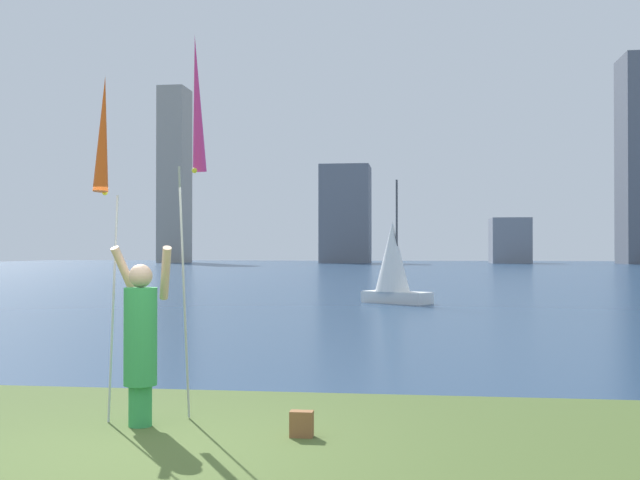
% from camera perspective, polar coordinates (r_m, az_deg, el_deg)
% --- Properties ---
extents(ground, '(120.00, 138.00, 0.12)m').
position_cam_1_polar(ground, '(57.94, 4.88, -2.57)').
color(ground, '#475B28').
extents(person, '(0.69, 0.51, 1.89)m').
position_cam_1_polar(person, '(8.46, -12.93, -6.92)').
color(person, green).
rests_on(person, ground).
extents(kite_flag_left, '(0.16, 0.56, 3.70)m').
position_cam_1_polar(kite_flag_left, '(8.59, -15.51, 6.98)').
color(kite_flag_left, '#B2B2B7').
rests_on(kite_flag_left, ground).
extents(kite_flag_right, '(0.16, 0.86, 4.26)m').
position_cam_1_polar(kite_flag_right, '(9.08, -8.97, 9.26)').
color(kite_flag_right, '#B2B2B7').
rests_on(kite_flag_right, ground).
extents(bag, '(0.23, 0.13, 0.26)m').
position_cam_1_polar(bag, '(7.91, -1.35, -13.25)').
color(bag, brown).
rests_on(bag, ground).
extents(sailboat_1, '(2.51, 2.07, 4.25)m').
position_cam_1_polar(sailboat_1, '(27.07, 5.37, -1.78)').
color(sailboat_1, white).
rests_on(sailboat_1, ground).
extents(skyline_tower_0, '(3.65, 4.96, 24.47)m').
position_cam_1_polar(skyline_tower_0, '(111.79, -10.55, 4.66)').
color(skyline_tower_0, gray).
rests_on(skyline_tower_0, ground).
extents(skyline_tower_1, '(6.67, 6.52, 13.26)m').
position_cam_1_polar(skyline_tower_1, '(106.88, 1.88, 1.88)').
color(skyline_tower_1, slate).
rests_on(skyline_tower_1, ground).
extents(skyline_tower_2, '(5.08, 6.96, 6.02)m').
position_cam_1_polar(skyline_tower_2, '(108.13, 13.66, -0.05)').
color(skyline_tower_2, gray).
rests_on(skyline_tower_2, ground).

